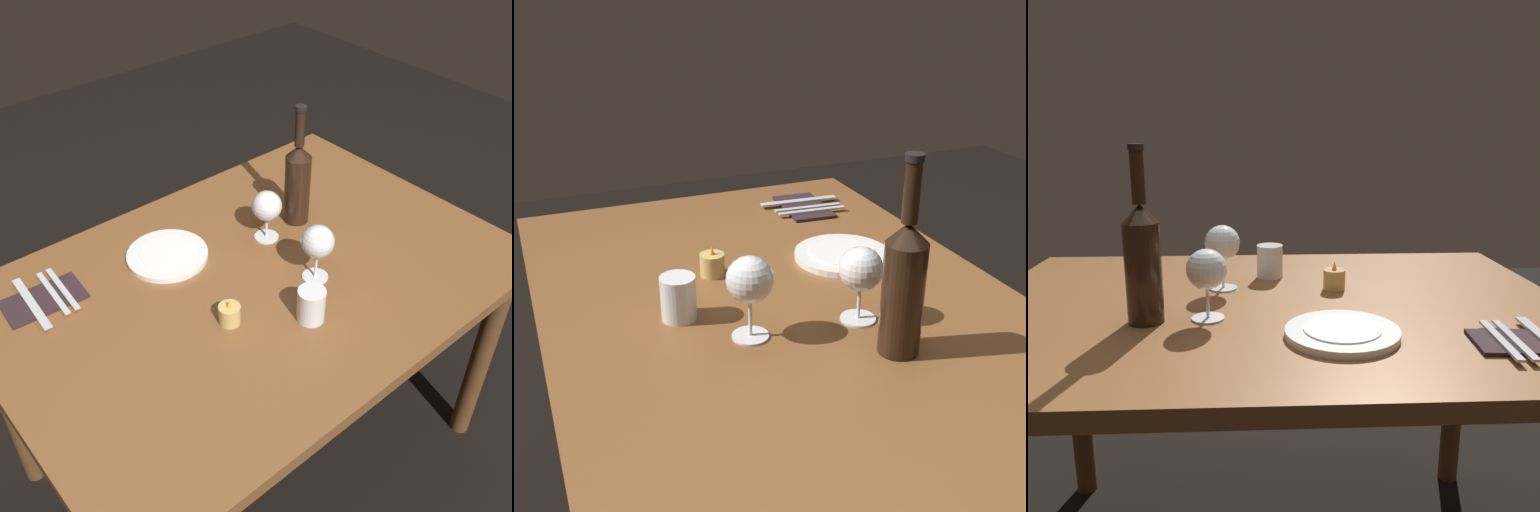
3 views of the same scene
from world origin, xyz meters
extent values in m
cube|color=brown|center=(0.00, 0.00, 0.72)|extent=(1.30, 0.90, 0.04)
cylinder|color=brown|center=(0.58, -0.38, 0.35)|extent=(0.06, 0.06, 0.70)
cylinder|color=brown|center=(0.58, 0.38, 0.35)|extent=(0.06, 0.06, 0.70)
cylinder|color=white|center=(-0.11, 0.10, 0.74)|extent=(0.07, 0.07, 0.00)
cylinder|color=white|center=(-0.11, 0.10, 0.78)|extent=(0.01, 0.01, 0.07)
sphere|color=white|center=(-0.11, 0.10, 0.85)|extent=(0.08, 0.08, 0.08)
cylinder|color=#510A14|center=(-0.11, 0.10, 0.85)|extent=(0.06, 0.06, 0.02)
cylinder|color=white|center=(-0.13, -0.10, 0.74)|extent=(0.07, 0.07, 0.00)
cylinder|color=white|center=(-0.13, -0.10, 0.78)|extent=(0.01, 0.01, 0.07)
sphere|color=white|center=(-0.13, -0.10, 0.84)|extent=(0.08, 0.08, 0.08)
cylinder|color=#510A14|center=(-0.13, -0.10, 0.84)|extent=(0.06, 0.06, 0.02)
cylinder|color=black|center=(-0.25, -0.11, 0.84)|extent=(0.07, 0.07, 0.20)
cone|color=black|center=(-0.25, -0.11, 0.96)|extent=(0.07, 0.07, 0.03)
cylinder|color=black|center=(-0.25, -0.11, 1.02)|extent=(0.03, 0.03, 0.10)
cylinder|color=black|center=(-0.25, -0.11, 1.08)|extent=(0.03, 0.03, 0.01)
cylinder|color=white|center=(0.00, 0.20, 0.78)|extent=(0.07, 0.07, 0.08)
cylinder|color=silver|center=(0.00, 0.20, 0.77)|extent=(0.06, 0.06, 0.05)
cylinder|color=#DBB266|center=(0.15, 0.09, 0.76)|extent=(0.05, 0.05, 0.05)
cylinder|color=white|center=(0.15, 0.09, 0.76)|extent=(0.04, 0.04, 0.03)
cone|color=#F99E2D|center=(0.15, 0.09, 0.80)|extent=(0.01, 0.01, 0.02)
cylinder|color=white|center=(0.12, -0.20, 0.75)|extent=(0.21, 0.21, 0.01)
cylinder|color=white|center=(0.12, -0.20, 0.76)|extent=(0.14, 0.14, 0.00)
cube|color=#2D1E23|center=(0.45, -0.26, 0.74)|extent=(0.20, 0.12, 0.01)
cube|color=silver|center=(0.42, -0.26, 0.75)|extent=(0.03, 0.18, 0.00)
cube|color=silver|center=(0.40, -0.26, 0.75)|extent=(0.03, 0.18, 0.00)
cube|color=silver|center=(0.48, -0.26, 0.75)|extent=(0.03, 0.21, 0.00)
camera|label=1|loc=(0.77, 0.91, 1.76)|focal=43.70mm
camera|label=2|loc=(-1.07, 0.46, 1.36)|focal=47.23mm
camera|label=3|loc=(-0.03, -1.10, 1.11)|focal=36.94mm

